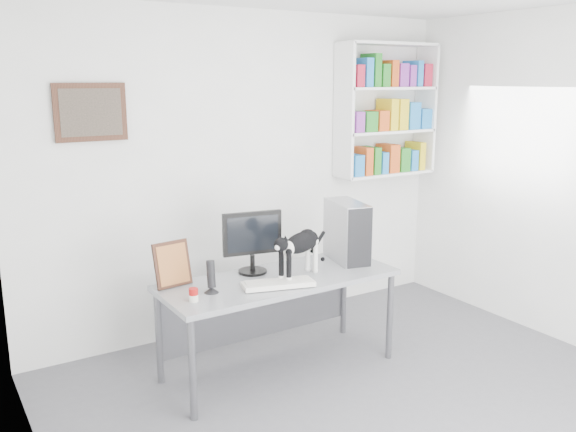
{
  "coord_description": "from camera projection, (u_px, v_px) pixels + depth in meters",
  "views": [
    {
      "loc": [
        -2.44,
        -2.58,
        2.14
      ],
      "look_at": [
        0.11,
        1.53,
        1.04
      ],
      "focal_mm": 38.0,
      "sensor_mm": 36.0,
      "label": 1
    }
  ],
  "objects": [
    {
      "name": "room",
      "position": [
        409.0,
        216.0,
        3.57
      ],
      "size": [
        4.01,
        4.01,
        2.7
      ],
      "color": "#5D5C62",
      "rests_on": "ground"
    },
    {
      "name": "bookshelf",
      "position": [
        386.0,
        110.0,
        5.71
      ],
      "size": [
        1.03,
        0.28,
        1.24
      ],
      "primitive_type": "cube",
      "color": "white",
      "rests_on": "room"
    },
    {
      "name": "wall_art",
      "position": [
        91.0,
        112.0,
        4.41
      ],
      "size": [
        0.52,
        0.04,
        0.42
      ],
      "primitive_type": "cube",
      "color": "#492617",
      "rests_on": "room"
    },
    {
      "name": "desk",
      "position": [
        279.0,
        324.0,
        4.51
      ],
      "size": [
        1.76,
        0.7,
        0.73
      ],
      "primitive_type": "cube",
      "rotation": [
        0.0,
        0.0,
        0.01
      ],
      "color": "gray",
      "rests_on": "room"
    },
    {
      "name": "monitor",
      "position": [
        252.0,
        242.0,
        4.48
      ],
      "size": [
        0.48,
        0.29,
        0.47
      ],
      "primitive_type": "cube",
      "rotation": [
        0.0,
        0.0,
        -0.19
      ],
      "color": "black",
      "rests_on": "desk"
    },
    {
      "name": "keyboard",
      "position": [
        278.0,
        284.0,
        4.23
      ],
      "size": [
        0.53,
        0.32,
        0.04
      ],
      "primitive_type": "cube",
      "rotation": [
        0.0,
        0.0,
        -0.28
      ],
      "color": "white",
      "rests_on": "desk"
    },
    {
      "name": "pc_tower",
      "position": [
        347.0,
        231.0,
        4.8
      ],
      "size": [
        0.31,
        0.51,
        0.47
      ],
      "primitive_type": "cube",
      "rotation": [
        0.0,
        0.0,
        -0.23
      ],
      "color": "#A8A8AD",
      "rests_on": "desk"
    },
    {
      "name": "speaker",
      "position": [
        211.0,
        276.0,
        4.08
      ],
      "size": [
        0.12,
        0.12,
        0.23
      ],
      "primitive_type": "cylinder",
      "rotation": [
        0.0,
        0.0,
        -0.19
      ],
      "color": "black",
      "rests_on": "desk"
    },
    {
      "name": "leaning_print",
      "position": [
        172.0,
        263.0,
        4.21
      ],
      "size": [
        0.28,
        0.14,
        0.33
      ],
      "primitive_type": "cube",
      "rotation": [
        0.0,
        0.0,
        0.13
      ],
      "color": "#492617",
      "rests_on": "desk"
    },
    {
      "name": "soup_can",
      "position": [
        194.0,
        295.0,
        3.94
      ],
      "size": [
        0.06,
        0.06,
        0.09
      ],
      "primitive_type": "cylinder",
      "rotation": [
        0.0,
        0.0,
        -0.04
      ],
      "color": "#AE0F0E",
      "rests_on": "desk"
    },
    {
      "name": "cat",
      "position": [
        300.0,
        254.0,
        4.4
      ],
      "size": [
        0.57,
        0.36,
        0.34
      ],
      "primitive_type": null,
      "rotation": [
        0.0,
        0.0,
        0.41
      ],
      "color": "black",
      "rests_on": "desk"
    }
  ]
}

